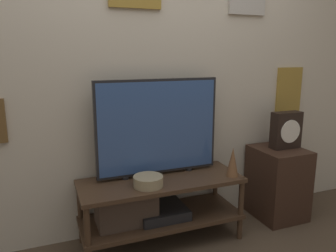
{
  "coord_description": "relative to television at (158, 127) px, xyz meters",
  "views": [
    {
      "loc": [
        -0.77,
        -1.84,
        1.38
      ],
      "look_at": [
        0.05,
        0.26,
        0.88
      ],
      "focal_mm": 35.0,
      "sensor_mm": 36.0,
      "label": 1
    }
  ],
  "objects": [
    {
      "name": "wall_back",
      "position": [
        -0.01,
        0.18,
        0.5
      ],
      "size": [
        6.4,
        0.08,
        2.7
      ],
      "color": "beige",
      "rests_on": "ground_plane"
    },
    {
      "name": "media_console",
      "position": [
        -0.1,
        -0.1,
        -0.55
      ],
      "size": [
        1.19,
        0.45,
        0.49
      ],
      "color": "#422D1E",
      "rests_on": "ground_plane"
    },
    {
      "name": "television",
      "position": [
        0.0,
        0.0,
        0.0
      ],
      "size": [
        0.92,
        0.05,
        0.72
      ],
      "color": "black",
      "rests_on": "media_console"
    },
    {
      "name": "vase_wide_bowl",
      "position": [
        -0.14,
        -0.18,
        -0.33
      ],
      "size": [
        0.21,
        0.21,
        0.07
      ],
      "color": "tan",
      "rests_on": "media_console"
    },
    {
      "name": "vase_slim_bronze",
      "position": [
        0.51,
        -0.23,
        -0.26
      ],
      "size": [
        0.09,
        0.09,
        0.22
      ],
      "color": "brown",
      "rests_on": "media_console"
    },
    {
      "name": "side_table",
      "position": [
        1.05,
        -0.09,
        -0.56
      ],
      "size": [
        0.39,
        0.43,
        0.61
      ],
      "color": "#382319",
      "rests_on": "ground_plane"
    },
    {
      "name": "mantel_clock",
      "position": [
        1.11,
        -0.08,
        -0.1
      ],
      "size": [
        0.26,
        0.11,
        0.31
      ],
      "color": "black",
      "rests_on": "side_table"
    }
  ]
}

